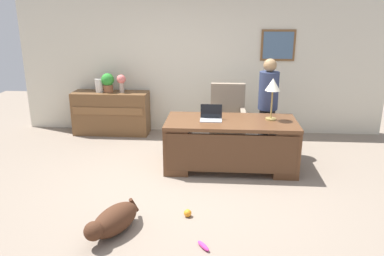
# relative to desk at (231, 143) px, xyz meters

# --- Properties ---
(ground_plane) EXTENTS (12.00, 12.00, 0.00)m
(ground_plane) POSITION_rel_desk_xyz_m (-0.57, -0.68, -0.41)
(ground_plane) COLOR gray
(back_wall) EXTENTS (7.00, 0.16, 2.70)m
(back_wall) POSITION_rel_desk_xyz_m (-0.56, 1.92, 0.94)
(back_wall) COLOR beige
(back_wall) RESTS_ON ground_plane
(desk) EXTENTS (1.94, 0.90, 0.75)m
(desk) POSITION_rel_desk_xyz_m (0.00, 0.00, 0.00)
(desk) COLOR brown
(desk) RESTS_ON ground_plane
(credenza) EXTENTS (1.44, 0.50, 0.82)m
(credenza) POSITION_rel_desk_xyz_m (-2.27, 1.57, -0.00)
(credenza) COLOR brown
(credenza) RESTS_ON ground_plane
(armchair) EXTENTS (0.60, 0.59, 1.09)m
(armchair) POSITION_rel_desk_xyz_m (-0.04, 1.04, 0.07)
(armchair) COLOR gray
(armchair) RESTS_ON ground_plane
(person_standing) EXTENTS (0.32, 0.32, 1.59)m
(person_standing) POSITION_rel_desk_xyz_m (0.61, 0.72, 0.40)
(person_standing) COLOR #262323
(person_standing) RESTS_ON ground_plane
(dog_lying) EXTENTS (0.55, 0.77, 0.30)m
(dog_lying) POSITION_rel_desk_xyz_m (-1.29, -1.89, -0.26)
(dog_lying) COLOR #472819
(dog_lying) RESTS_ON ground_plane
(laptop) EXTENTS (0.32, 0.22, 0.22)m
(laptop) POSITION_rel_desk_xyz_m (-0.30, 0.04, 0.40)
(laptop) COLOR #B2B5BA
(laptop) RESTS_ON desk
(desk_lamp) EXTENTS (0.22, 0.22, 0.62)m
(desk_lamp) POSITION_rel_desk_xyz_m (0.59, 0.12, 0.83)
(desk_lamp) COLOR #9E8447
(desk_lamp) RESTS_ON desk
(vase_with_flowers) EXTENTS (0.17, 0.17, 0.34)m
(vase_with_flowers) POSITION_rel_desk_xyz_m (-2.04, 1.57, 0.62)
(vase_with_flowers) COLOR #B4A396
(vase_with_flowers) RESTS_ON credenza
(vase_empty) EXTENTS (0.15, 0.15, 0.25)m
(vase_empty) POSITION_rel_desk_xyz_m (-2.47, 1.57, 0.53)
(vase_empty) COLOR silver
(vase_empty) RESTS_ON credenza
(potted_plant) EXTENTS (0.24, 0.24, 0.36)m
(potted_plant) POSITION_rel_desk_xyz_m (-2.30, 1.57, 0.61)
(potted_plant) COLOR brown
(potted_plant) RESTS_ON credenza
(dog_toy_ball) EXTENTS (0.09, 0.09, 0.09)m
(dog_toy_ball) POSITION_rel_desk_xyz_m (-0.52, -1.48, -0.37)
(dog_toy_ball) COLOR orange
(dog_toy_ball) RESTS_ON ground_plane
(dog_toy_bone) EXTENTS (0.16, 0.19, 0.05)m
(dog_toy_bone) POSITION_rel_desk_xyz_m (-0.31, -2.08, -0.39)
(dog_toy_bone) COLOR #D8338C
(dog_toy_bone) RESTS_ON ground_plane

